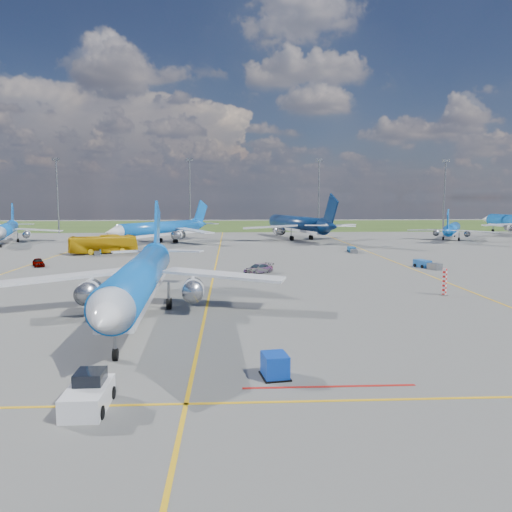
{
  "coord_description": "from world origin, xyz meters",
  "views": [
    {
      "loc": [
        2.38,
        -45.23,
        10.77
      ],
      "look_at": [
        5.35,
        12.44,
        4.0
      ],
      "focal_mm": 35.0,
      "sensor_mm": 36.0,
      "label": 1
    }
  ],
  "objects_px": {
    "service_car_a": "(38,262)",
    "service_car_c": "(258,268)",
    "bg_jet_ne": "(452,240)",
    "pushback_tug": "(89,394)",
    "apron_bus": "(103,244)",
    "warning_post": "(444,282)",
    "main_airliner": "(141,315)",
    "uld_container": "(275,365)",
    "service_car_b": "(144,266)",
    "bg_jet_n": "(297,239)",
    "bg_jet_nw": "(7,243)",
    "baggage_tug_c": "(98,252)",
    "baggage_tug_w": "(427,265)",
    "baggage_tug_e": "(352,250)",
    "bg_jet_nnw": "(161,243)"
  },
  "relations": [
    {
      "from": "bg_jet_nnw",
      "to": "pushback_tug",
      "type": "bearing_deg",
      "value": -52.12
    },
    {
      "from": "service_car_b",
      "to": "baggage_tug_c",
      "type": "distance_m",
      "value": 24.81
    },
    {
      "from": "service_car_c",
      "to": "uld_container",
      "type": "bearing_deg",
      "value": -38.17
    },
    {
      "from": "pushback_tug",
      "to": "baggage_tug_e",
      "type": "height_order",
      "value": "pushback_tug"
    },
    {
      "from": "pushback_tug",
      "to": "apron_bus",
      "type": "relative_size",
      "value": 0.42
    },
    {
      "from": "warning_post",
      "to": "pushback_tug",
      "type": "bearing_deg",
      "value": -137.66
    },
    {
      "from": "bg_jet_ne",
      "to": "service_car_a",
      "type": "bearing_deg",
      "value": 56.45
    },
    {
      "from": "bg_jet_ne",
      "to": "uld_container",
      "type": "distance_m",
      "value": 110.85
    },
    {
      "from": "bg_jet_ne",
      "to": "baggage_tug_c",
      "type": "distance_m",
      "value": 87.53
    },
    {
      "from": "pushback_tug",
      "to": "service_car_a",
      "type": "height_order",
      "value": "pushback_tug"
    },
    {
      "from": "service_car_a",
      "to": "service_car_c",
      "type": "relative_size",
      "value": 0.81
    },
    {
      "from": "uld_container",
      "to": "service_car_b",
      "type": "xyz_separation_m",
      "value": [
        -15.55,
        45.48,
        -0.02
      ]
    },
    {
      "from": "bg_jet_n",
      "to": "baggage_tug_e",
      "type": "bearing_deg",
      "value": 85.79
    },
    {
      "from": "bg_jet_nw",
      "to": "baggage_tug_w",
      "type": "xyz_separation_m",
      "value": [
        83.25,
        -46.59,
        0.53
      ]
    },
    {
      "from": "bg_jet_nw",
      "to": "baggage_tug_w",
      "type": "height_order",
      "value": "bg_jet_nw"
    },
    {
      "from": "bg_jet_n",
      "to": "service_car_b",
      "type": "bearing_deg",
      "value": 44.9
    },
    {
      "from": "warning_post",
      "to": "main_airliner",
      "type": "distance_m",
      "value": 32.88
    },
    {
      "from": "baggage_tug_c",
      "to": "baggage_tug_e",
      "type": "height_order",
      "value": "baggage_tug_e"
    },
    {
      "from": "warning_post",
      "to": "apron_bus",
      "type": "height_order",
      "value": "apron_bus"
    },
    {
      "from": "warning_post",
      "to": "bg_jet_nnw",
      "type": "relative_size",
      "value": 0.08
    },
    {
      "from": "apron_bus",
      "to": "service_car_a",
      "type": "height_order",
      "value": "apron_bus"
    },
    {
      "from": "main_airliner",
      "to": "pushback_tug",
      "type": "height_order",
      "value": "main_airliner"
    },
    {
      "from": "warning_post",
      "to": "service_car_c",
      "type": "height_order",
      "value": "warning_post"
    },
    {
      "from": "baggage_tug_e",
      "to": "main_airliner",
      "type": "bearing_deg",
      "value": -120.53
    },
    {
      "from": "bg_jet_ne",
      "to": "baggage_tug_c",
      "type": "bearing_deg",
      "value": 48.47
    },
    {
      "from": "baggage_tug_c",
      "to": "service_car_b",
      "type": "bearing_deg",
      "value": -70.3
    },
    {
      "from": "bg_jet_n",
      "to": "uld_container",
      "type": "height_order",
      "value": "bg_jet_n"
    },
    {
      "from": "bg_jet_nnw",
      "to": "service_car_b",
      "type": "distance_m",
      "value": 44.4
    },
    {
      "from": "bg_jet_n",
      "to": "pushback_tug",
      "type": "bearing_deg",
      "value": 60.55
    },
    {
      "from": "service_car_b",
      "to": "service_car_c",
      "type": "bearing_deg",
      "value": -103.0
    },
    {
      "from": "pushback_tug",
      "to": "service_car_b",
      "type": "height_order",
      "value": "pushback_tug"
    },
    {
      "from": "bg_jet_ne",
      "to": "service_car_a",
      "type": "distance_m",
      "value": 98.71
    },
    {
      "from": "pushback_tug",
      "to": "baggage_tug_w",
      "type": "relative_size",
      "value": 1.02
    },
    {
      "from": "bg_jet_n",
      "to": "uld_container",
      "type": "xyz_separation_m",
      "value": [
        -14.69,
        -100.04,
        0.72
      ]
    },
    {
      "from": "bg_jet_nw",
      "to": "service_car_c",
      "type": "relative_size",
      "value": 7.38
    },
    {
      "from": "main_airliner",
      "to": "service_car_b",
      "type": "height_order",
      "value": "main_airliner"
    },
    {
      "from": "pushback_tug",
      "to": "uld_container",
      "type": "relative_size",
      "value": 2.98
    },
    {
      "from": "bg_jet_nw",
      "to": "uld_container",
      "type": "bearing_deg",
      "value": -76.12
    },
    {
      "from": "pushback_tug",
      "to": "baggage_tug_e",
      "type": "relative_size",
      "value": 1.18
    },
    {
      "from": "pushback_tug",
      "to": "service_car_a",
      "type": "bearing_deg",
      "value": 111.94
    },
    {
      "from": "main_airliner",
      "to": "bg_jet_n",
      "type": "bearing_deg",
      "value": 70.37
    },
    {
      "from": "warning_post",
      "to": "baggage_tug_e",
      "type": "distance_m",
      "value": 43.62
    },
    {
      "from": "pushback_tug",
      "to": "apron_bus",
      "type": "distance_m",
      "value": 74.41
    },
    {
      "from": "pushback_tug",
      "to": "baggage_tug_e",
      "type": "bearing_deg",
      "value": 65.48
    },
    {
      "from": "bg_jet_nw",
      "to": "apron_bus",
      "type": "relative_size",
      "value": 2.7
    },
    {
      "from": "uld_container",
      "to": "service_car_b",
      "type": "height_order",
      "value": "uld_container"
    },
    {
      "from": "service_car_a",
      "to": "service_car_b",
      "type": "xyz_separation_m",
      "value": [
        17.37,
        -5.14,
        0.06
      ]
    },
    {
      "from": "main_airliner",
      "to": "baggage_tug_w",
      "type": "distance_m",
      "value": 48.2
    },
    {
      "from": "warning_post",
      "to": "baggage_tug_c",
      "type": "bearing_deg",
      "value": 138.89
    },
    {
      "from": "bg_jet_ne",
      "to": "baggage_tug_c",
      "type": "relative_size",
      "value": 6.99
    }
  ]
}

